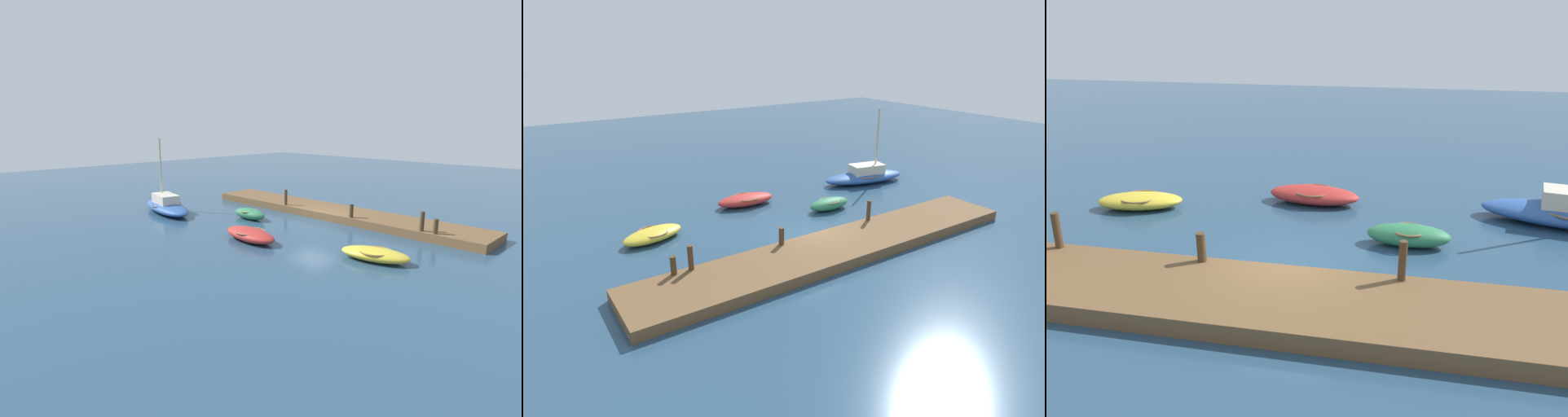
% 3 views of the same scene
% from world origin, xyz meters
% --- Properties ---
extents(ground_plane, '(84.00, 84.00, 0.00)m').
position_xyz_m(ground_plane, '(0.00, 0.00, 0.00)').
color(ground_plane, navy).
extents(dock_platform, '(19.56, 3.15, 0.47)m').
position_xyz_m(dock_platform, '(0.00, -2.13, 0.24)').
color(dock_platform, brown).
rests_on(dock_platform, ground_plane).
extents(dinghy_green, '(2.56, 1.16, 0.68)m').
position_xyz_m(dinghy_green, '(3.20, 2.48, 0.35)').
color(dinghy_green, '#2D7A4C').
rests_on(dinghy_green, ground_plane).
extents(sailboat_blue, '(6.06, 3.02, 5.00)m').
position_xyz_m(sailboat_blue, '(8.54, 5.28, 0.48)').
color(sailboat_blue, '#2D569E').
rests_on(sailboat_blue, ground_plane).
extents(rowboat_red, '(3.54, 1.71, 0.65)m').
position_xyz_m(rowboat_red, '(-0.42, 5.77, 0.34)').
color(rowboat_red, '#B72D28').
rests_on(rowboat_red, ground_plane).
extents(rowboat_yellow, '(3.33, 2.13, 0.58)m').
position_xyz_m(rowboat_yellow, '(-6.59, 3.88, 0.30)').
color(rowboat_yellow, gold).
rests_on(rowboat_yellow, ground_plane).
extents(mooring_post_west, '(0.24, 0.24, 0.78)m').
position_xyz_m(mooring_post_west, '(-7.26, -0.80, 0.86)').
color(mooring_post_west, '#47331E').
rests_on(mooring_post_west, dock_platform).
extents(mooring_post_mid_west, '(0.23, 0.23, 1.05)m').
position_xyz_m(mooring_post_mid_west, '(-6.53, -0.80, 1.00)').
color(mooring_post_mid_west, '#47331E').
rests_on(mooring_post_mid_west, dock_platform).
extents(mooring_post_mid_east, '(0.24, 0.24, 0.81)m').
position_xyz_m(mooring_post_mid_east, '(-2.20, -0.80, 0.88)').
color(mooring_post_mid_east, '#47331E').
rests_on(mooring_post_mid_east, dock_platform).
extents(mooring_post_east, '(0.21, 0.21, 1.06)m').
position_xyz_m(mooring_post_east, '(3.11, -0.80, 1.00)').
color(mooring_post_east, '#47331E').
rests_on(mooring_post_east, dock_platform).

